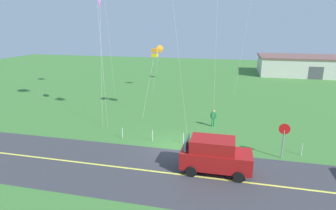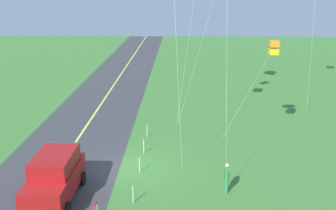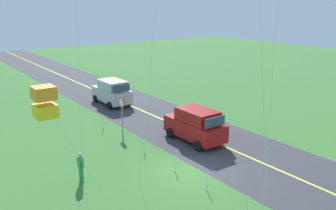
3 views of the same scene
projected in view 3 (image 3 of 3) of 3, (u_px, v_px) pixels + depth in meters
name	position (u px, v px, depth m)	size (l,w,h in m)	color
ground_plane	(190.00, 172.00, 19.28)	(120.00, 120.00, 0.10)	#3D7533
asphalt_road	(240.00, 153.00, 21.56)	(120.00, 7.00, 0.00)	#38383D
road_centre_stripe	(240.00, 153.00, 21.56)	(120.00, 0.16, 0.00)	#E5E04C
car_suv_foreground	(195.00, 125.00, 23.18)	(4.40, 2.12, 2.24)	maroon
car_parked_east_near	(112.00, 92.00, 31.83)	(4.40, 2.12, 2.24)	#B7B7BC
stop_sign	(122.00, 108.00, 24.72)	(0.76, 0.08, 2.56)	gray
person_adult_near	(81.00, 166.00, 17.92)	(0.58, 0.22, 1.60)	#338C4C
kite_orange_near	(45.00, 102.00, 9.43)	(0.87, 3.10, 6.73)	silver
fence_post_0	(247.00, 206.00, 15.17)	(0.05, 0.05, 0.90)	silver
fence_post_1	(207.00, 182.00, 17.16)	(0.05, 0.05, 0.90)	silver
fence_post_2	(175.00, 164.00, 19.12)	(0.05, 0.05, 0.90)	silver
fence_post_3	(144.00, 146.00, 21.50)	(0.05, 0.05, 0.90)	silver
fence_post_4	(103.00, 122.00, 25.78)	(0.05, 0.05, 0.90)	silver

